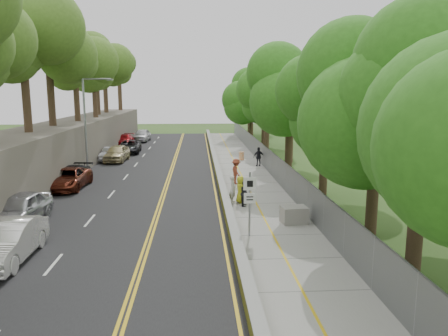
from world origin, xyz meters
The scene contains 26 objects.
ground centered at (0.00, 0.00, 0.00)m, with size 140.00×140.00×0.00m, color #33511E.
road centered at (-5.40, 15.00, 0.02)m, with size 11.20×66.00×0.04m, color black.
sidewalk centered at (2.55, 15.00, 0.03)m, with size 4.20×66.00×0.05m, color gray.
jersey_barrier centered at (0.25, 15.00, 0.30)m, with size 0.42×66.00×0.60m, color gold.
rock_embankment centered at (-13.50, 15.00, 2.00)m, with size 5.00×66.00×4.00m, color #595147.
chainlink_fence centered at (4.65, 15.00, 1.00)m, with size 0.04×66.00×2.00m, color slate.
trees_embankment centered at (-13.00, 15.00, 10.50)m, with size 6.40×66.00×13.00m, color #507C26, non-canonical shape.
trees_fenceside centered at (7.00, 15.00, 7.00)m, with size 7.00×66.00×14.00m, color #367F1F, non-canonical shape.
streetlight centered at (-10.46, 14.00, 4.64)m, with size 2.52×0.22×8.00m.
signpost centered at (1.05, -3.02, 1.96)m, with size 0.62×0.09×3.10m.
construction_barrel centered at (3.00, 20.07, 0.47)m, with size 0.51×0.51×0.84m, color #FE6200.
concrete_block centered at (3.63, -1.08, 0.49)m, with size 1.31×0.98×0.87m, color gray.
car_0 centered at (-10.60, -0.54, 0.87)m, with size 1.95×4.86×1.65m, color #ACABB0.
car_1 centered at (-9.13, -5.53, 0.86)m, with size 1.73×4.97×1.64m, color white.
car_2 centered at (-10.60, 7.95, 0.76)m, with size 2.39×5.18×1.44m, color #602314.
car_3 centered at (-10.60, 8.81, 0.75)m, with size 1.99×4.89×1.42m, color black.
car_4 centered at (-9.33, 20.10, 0.85)m, with size 1.91×4.75×1.62m, color #C6B887.
car_5 centered at (-10.01, 20.67, 0.71)m, with size 1.42×4.08×1.34m, color silver.
car_6 centered at (-9.00, 25.86, 0.74)m, with size 2.33×5.06×1.41m, color black.
car_7 centered at (-10.60, 32.57, 0.74)m, with size 1.96×4.82×1.40m, color maroon.
car_8 centered at (-9.00, 37.35, 0.88)m, with size 1.98×4.92×1.68m, color silver.
painter_0 centered at (1.23, 3.26, 0.89)m, with size 0.82×0.53×1.68m, color gold.
painter_1 centered at (0.75, 3.22, 0.92)m, with size 0.63×0.41×1.73m, color silver.
painter_2 centered at (1.45, 2.49, 0.82)m, with size 0.75×0.59×1.55m, color black.
painter_3 centered at (1.45, 8.77, 1.00)m, with size 1.22×0.70×1.89m, color brown.
person_far centered at (4.20, 16.36, 0.93)m, with size 1.03×0.43×1.75m, color black.
Camera 1 is at (-1.38, -22.92, 6.90)m, focal length 35.00 mm.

